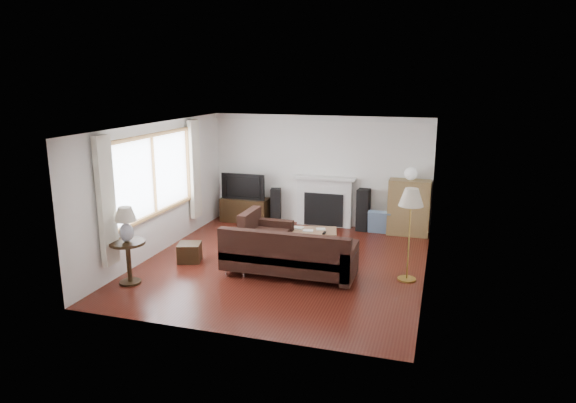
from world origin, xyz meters
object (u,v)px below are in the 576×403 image
(tv_stand, at_px, (245,210))
(floor_lamp, at_px, (409,235))
(sectional_sofa, at_px, (289,253))
(side_table, at_px, (129,262))
(coffee_table, at_px, (309,240))
(bookshelf, at_px, (409,207))

(tv_stand, bearing_deg, floor_lamp, -33.47)
(sectional_sofa, bearing_deg, side_table, -155.05)
(coffee_table, bearing_deg, sectional_sofa, -101.96)
(tv_stand, xyz_separation_m, coffee_table, (1.97, -1.60, -0.07))
(tv_stand, bearing_deg, side_table, -96.08)
(tv_stand, height_order, side_table, side_table)
(tv_stand, distance_m, bookshelf, 3.76)
(sectional_sofa, relative_size, floor_lamp, 1.56)
(bookshelf, bearing_deg, floor_lamp, -85.97)
(tv_stand, height_order, sectional_sofa, sectional_sofa)
(sectional_sofa, height_order, side_table, sectional_sofa)
(tv_stand, relative_size, sectional_sofa, 0.46)
(tv_stand, height_order, coffee_table, tv_stand)
(tv_stand, distance_m, side_table, 4.10)
(tv_stand, relative_size, side_table, 1.55)
(coffee_table, xyz_separation_m, floor_lamp, (1.97, -1.00, 0.58))
(bookshelf, height_order, coffee_table, bookshelf)
(tv_stand, relative_size, bookshelf, 0.93)
(sectional_sofa, relative_size, coffee_table, 2.29)
(side_table, bearing_deg, sectional_sofa, 24.95)
(sectional_sofa, height_order, coffee_table, sectional_sofa)
(sectional_sofa, xyz_separation_m, coffee_table, (-0.00, 1.35, -0.19))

